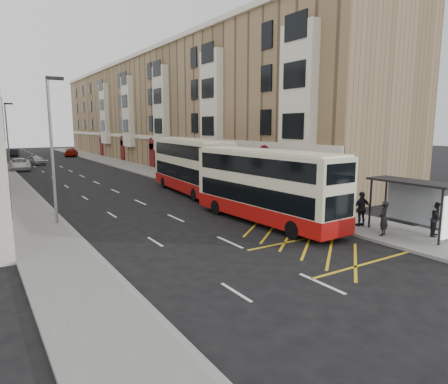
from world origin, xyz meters
TOP-DOWN VIEW (x-y plane):
  - ground at (0.00, 0.00)m, footprint 200.00×200.00m
  - pavement_right at (8.00, 30.00)m, footprint 4.00×120.00m
  - pavement_left at (-7.50, 30.00)m, footprint 3.00×120.00m
  - kerb_right at (6.00, 30.00)m, footprint 0.25×120.00m
  - kerb_left at (-6.00, 30.00)m, footprint 0.25×120.00m
  - road_markings at (0.00, 45.00)m, footprint 10.00×110.00m
  - terrace_right at (14.88, 45.38)m, footprint 10.75×79.00m
  - bus_shelter at (8.34, -0.39)m, footprint 1.65×4.25m
  - guard_railing at (6.25, 5.75)m, footprint 0.06×6.56m
  - street_lamp_near at (-6.35, 12.00)m, footprint 0.93×0.18m
  - street_lamp_far at (-6.35, 42.00)m, footprint 0.93×0.18m
  - double_decker_front at (3.83, 6.16)m, footprint 2.93×10.61m
  - double_decker_rear at (5.00, 17.54)m, footprint 3.58×11.30m
  - pedestrian_near at (6.80, 0.51)m, footprint 0.75×0.63m
  - pedestrian_mid at (8.98, -0.98)m, footprint 0.99×0.86m
  - pedestrian_far at (7.44, 2.34)m, footprint 1.18×0.69m
  - white_van at (-5.20, 44.29)m, footprint 2.95×5.55m
  - car_silver at (-2.42, 50.82)m, footprint 2.34×4.06m
  - car_dark at (-3.51, 70.03)m, footprint 1.99×4.11m
  - car_red at (5.20, 64.79)m, footprint 3.39×5.32m

SIDE VIEW (x-z plane):
  - ground at x=0.00m, z-range 0.00..0.00m
  - road_markings at x=0.00m, z-range 0.00..0.01m
  - pavement_right at x=8.00m, z-range 0.00..0.15m
  - pavement_left at x=-7.50m, z-range 0.00..0.15m
  - kerb_right at x=6.00m, z-range 0.00..0.15m
  - kerb_left at x=-6.00m, z-range 0.00..0.15m
  - car_dark at x=-3.51m, z-range 0.00..1.30m
  - car_silver at x=-2.42m, z-range 0.00..1.30m
  - car_red at x=5.20m, z-range 0.00..1.44m
  - white_van at x=-5.20m, z-range 0.00..1.49m
  - guard_railing at x=6.25m, z-range 0.35..1.36m
  - pedestrian_mid at x=8.98m, z-range 0.15..1.87m
  - pedestrian_near at x=6.80m, z-range 0.15..1.89m
  - pedestrian_far at x=7.44m, z-range 0.15..2.05m
  - double_decker_front at x=3.83m, z-range 0.04..4.23m
  - bus_shelter at x=8.34m, z-range 0.79..3.49m
  - double_decker_rear at x=5.00m, z-range 0.04..4.47m
  - street_lamp_near at x=-6.35m, z-range 0.64..8.64m
  - street_lamp_far at x=-6.35m, z-range 0.64..8.64m
  - terrace_right at x=14.88m, z-range -0.10..15.15m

